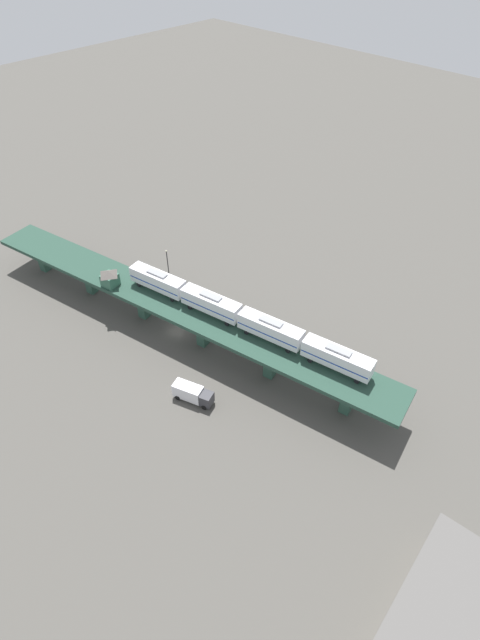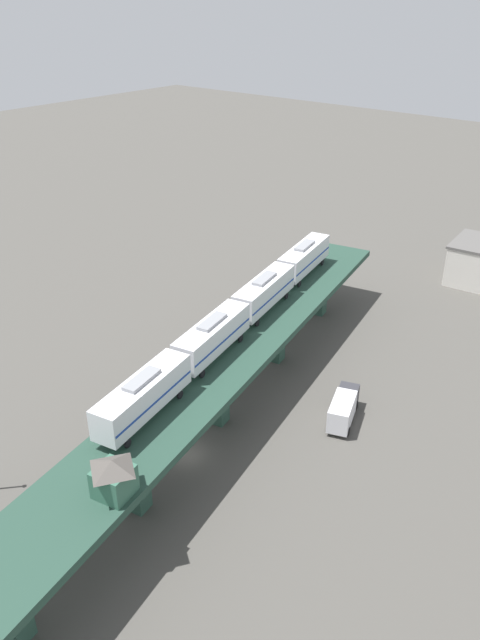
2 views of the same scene
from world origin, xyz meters
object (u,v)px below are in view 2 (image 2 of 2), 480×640
at_px(street_car_red, 223,366).
at_px(subway_train, 240,312).
at_px(signal_hut, 113,476).
at_px(street_car_green, 134,428).
at_px(delivery_truck, 343,408).

bearing_deg(street_car_red, subway_train, -10.85).
distance_m(subway_train, signal_hut, 28.44).
relative_size(street_car_green, delivery_truck, 0.62).
height_order(signal_hut, delivery_truck, signal_hut).
distance_m(subway_train, street_car_red, 9.69).
height_order(subway_train, delivery_truck, subway_train).
relative_size(subway_train, delivery_truck, 6.55).
xyz_separation_m(signal_hut, street_car_green, (-11.85, 11.94, -8.33)).
distance_m(street_car_red, delivery_truck, 16.97).
relative_size(signal_hut, street_car_green, 0.81).
height_order(signal_hut, street_car_green, signal_hut).
bearing_deg(street_car_green, delivery_truck, 45.95).
xyz_separation_m(signal_hut, delivery_truck, (4.26, 28.59, -7.51)).
bearing_deg(delivery_truck, street_car_red, -176.32).
height_order(subway_train, signal_hut, subway_train).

